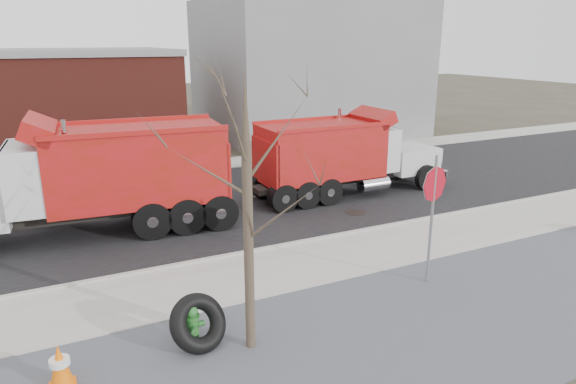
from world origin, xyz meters
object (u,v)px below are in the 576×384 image
fire_hydrant (192,327)px  dump_truck_red_b (99,174)px  dump_truck_red_a (342,153)px  truck_tire (198,323)px  stop_sign (433,199)px

fire_hydrant → dump_truck_red_b: bearing=97.2°
dump_truck_red_a → truck_tire: bearing=-136.5°
truck_tire → stop_sign: (5.75, 0.23, 1.61)m
stop_sign → dump_truck_red_a: size_ratio=0.41×
truck_tire → dump_truck_red_b: bearing=96.6°
fire_hydrant → dump_truck_red_b: (-0.74, 7.07, 1.45)m
truck_tire → dump_truck_red_b: size_ratio=0.16×
stop_sign → dump_truck_red_a: dump_truck_red_a is taller
truck_tire → stop_sign: bearing=2.3°
fire_hydrant → stop_sign: size_ratio=0.27×
dump_truck_red_a → dump_truck_red_b: bearing=-178.3°
dump_truck_red_a → stop_sign: bearing=-106.1°
stop_sign → dump_truck_red_b: dump_truck_red_b is taller
fire_hydrant → stop_sign: 6.10m
truck_tire → dump_truck_red_a: size_ratio=0.18×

